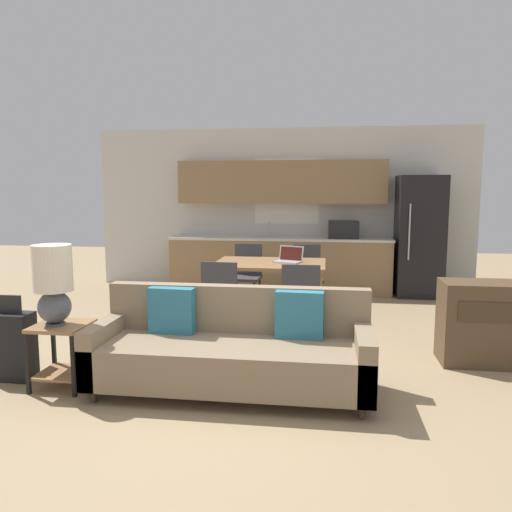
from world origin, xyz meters
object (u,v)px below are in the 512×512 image
dining_chair_far_right (307,274)px  dining_chair_near_right (301,301)px  dining_table (270,268)px  table_lamp (53,282)px  refrigerator (419,236)px  dining_chair_far_left (247,273)px  credenza (495,323)px  dining_chair_near_left (222,297)px  laptop (289,258)px  side_table (62,345)px  couch (232,351)px  suitcase (11,345)px

dining_chair_far_right → dining_chair_near_right: bearing=-97.1°
dining_table → table_lamp: table_lamp is taller
dining_chair_near_right → refrigerator: bearing=-120.1°
dining_chair_far_left → credenza: bearing=-31.7°
credenza → dining_chair_far_right: (-1.88, 2.03, 0.10)m
refrigerator → dining_table: (-2.14, -2.00, -0.24)m
dining_chair_near_left → laptop: laptop is taller
laptop → refrigerator: bearing=65.6°
side_table → couch: bearing=5.3°
dining_table → dining_chair_near_right: (0.44, -0.89, -0.21)m
side_table → suitcase: size_ratio=0.72×
dining_table → couch: size_ratio=0.60×
side_table → laptop: bearing=53.3°
credenza → laptop: size_ratio=2.60×
refrigerator → dining_chair_far_right: (-1.71, -1.15, -0.45)m
dining_chair_far_left → suitcase: size_ratio=1.19×
dining_chair_far_left → suitcase: 3.43m
side_table → dining_chair_far_left: size_ratio=0.60×
dining_table → dining_chair_near_left: 0.95m
refrigerator → dining_chair_near_left: size_ratio=2.10×
dining_chair_near_left → laptop: size_ratio=2.33×
couch → side_table: bearing=-174.7°
dining_table → table_lamp: bearing=-123.7°
dining_chair_near_right → suitcase: dining_chair_near_right is taller
couch → dining_chair_far_right: size_ratio=2.53×
dining_chair_near_right → suitcase: size_ratio=1.19×
dining_chair_far_left → dining_chair_near_right: bearing=-58.7°
refrigerator → suitcase: bearing=-135.0°
table_lamp → credenza: size_ratio=0.67×
dining_chair_far_right → suitcase: dining_chair_far_right is taller
dining_chair_far_left → laptop: 1.07m
refrigerator → dining_chair_near_left: refrigerator is taller
dining_chair_far_left → side_table: bearing=-104.8°
dining_chair_far_right → credenza: bearing=-54.6°
side_table → laptop: 2.96m
table_lamp → suitcase: size_ratio=0.89×
dining_table → dining_chair_near_right: size_ratio=1.51×
dining_chair_near_left → suitcase: (-1.61, -1.38, -0.19)m
credenza → dining_table: bearing=152.9°
dining_table → dining_chair_near_right: 1.01m
dining_chair_far_left → dining_table: bearing=-57.8°
couch → table_lamp: bearing=-173.6°
credenza → suitcase: 4.48m
suitcase → dining_table: bearing=46.9°
credenza → couch: bearing=-157.8°
credenza → laptop: bearing=149.3°
dining_table → side_table: dining_table is taller
credenza → laptop: laptop is taller
laptop → suitcase: 3.24m
couch → dining_chair_far_right: 3.05m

